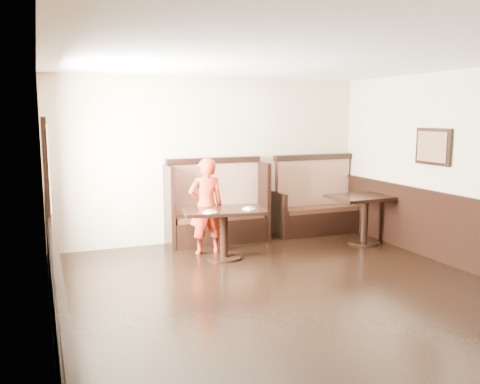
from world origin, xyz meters
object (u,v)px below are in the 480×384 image
booth_main (217,212)px  table_main (224,221)px  booth_neighbor (316,207)px  child (206,206)px  table_neighbor (365,207)px

booth_main → table_main: booth_main is taller
booth_neighbor → table_main: 2.42m
booth_neighbor → child: bearing=-164.6°
booth_neighbor → table_neighbor: size_ratio=1.36×
booth_main → child: size_ratio=1.15×
booth_main → booth_neighbor: bearing=-0.1°
booth_neighbor → booth_main: bearing=179.9°
booth_neighbor → table_neighbor: (0.36, -1.00, 0.14)m
table_main → child: 0.44m
booth_main → booth_neighbor: (1.95, -0.00, -0.05)m
booth_neighbor → table_main: bearing=-154.9°
child → booth_neighbor: bearing=-161.0°
booth_neighbor → child: child is taller
booth_neighbor → table_main: booth_neighbor is taller
table_neighbor → table_main: bearing=178.6°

